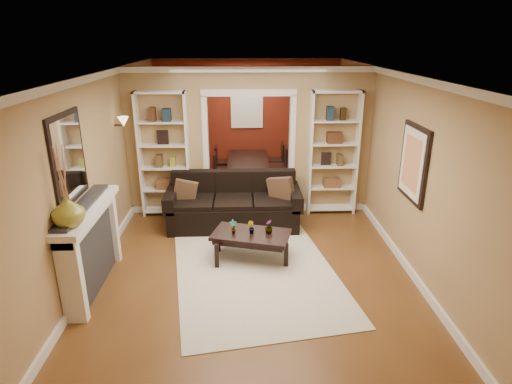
{
  "coord_description": "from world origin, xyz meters",
  "views": [
    {
      "loc": [
        -0.13,
        -6.56,
        3.18
      ],
      "look_at": [
        0.06,
        -0.8,
        1.08
      ],
      "focal_mm": 30.0,
      "sensor_mm": 36.0,
      "label": 1
    }
  ],
  "objects_px": {
    "bookshelf_left": "(164,155)",
    "sofa": "(234,201)",
    "fireplace": "(93,248)",
    "coffee_table": "(251,246)",
    "dining_table": "(249,171)",
    "bookshelf_right": "(333,154)"
  },
  "relations": [
    {
      "from": "bookshelf_left",
      "to": "sofa",
      "type": "bearing_deg",
      "value": -24.69
    },
    {
      "from": "fireplace",
      "to": "sofa",
      "type": "bearing_deg",
      "value": 47.27
    },
    {
      "from": "coffee_table",
      "to": "fireplace",
      "type": "distance_m",
      "value": 2.23
    },
    {
      "from": "coffee_table",
      "to": "dining_table",
      "type": "height_order",
      "value": "dining_table"
    },
    {
      "from": "coffee_table",
      "to": "bookshelf_left",
      "type": "relative_size",
      "value": 0.49
    },
    {
      "from": "sofa",
      "to": "fireplace",
      "type": "bearing_deg",
      "value": -132.73
    },
    {
      "from": "fireplace",
      "to": "dining_table",
      "type": "distance_m",
      "value": 4.81
    },
    {
      "from": "sofa",
      "to": "dining_table",
      "type": "height_order",
      "value": "sofa"
    },
    {
      "from": "sofa",
      "to": "bookshelf_left",
      "type": "height_order",
      "value": "bookshelf_left"
    },
    {
      "from": "sofa",
      "to": "bookshelf_left",
      "type": "xyz_separation_m",
      "value": [
        -1.26,
        0.58,
        0.69
      ]
    },
    {
      "from": "sofa",
      "to": "coffee_table",
      "type": "distance_m",
      "value": 1.3
    },
    {
      "from": "bookshelf_right",
      "to": "dining_table",
      "type": "height_order",
      "value": "bookshelf_right"
    },
    {
      "from": "coffee_table",
      "to": "fireplace",
      "type": "bearing_deg",
      "value": -145.53
    },
    {
      "from": "bookshelf_right",
      "to": "coffee_table",
      "type": "bearing_deg",
      "value": -130.56
    },
    {
      "from": "bookshelf_right",
      "to": "fireplace",
      "type": "bearing_deg",
      "value": -145.2
    },
    {
      "from": "bookshelf_left",
      "to": "bookshelf_right",
      "type": "height_order",
      "value": "same"
    },
    {
      "from": "coffee_table",
      "to": "sofa",
      "type": "bearing_deg",
      "value": 118.27
    },
    {
      "from": "bookshelf_left",
      "to": "coffee_table",
      "type": "bearing_deg",
      "value": -49.84
    },
    {
      "from": "coffee_table",
      "to": "bookshelf_right",
      "type": "bearing_deg",
      "value": 65.15
    },
    {
      "from": "sofa",
      "to": "fireplace",
      "type": "distance_m",
      "value": 2.66
    },
    {
      "from": "coffee_table",
      "to": "dining_table",
      "type": "xyz_separation_m",
      "value": [
        0.05,
        3.6,
        0.08
      ]
    },
    {
      "from": "sofa",
      "to": "dining_table",
      "type": "bearing_deg",
      "value": 82.2
    }
  ]
}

